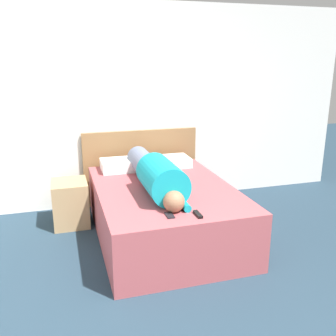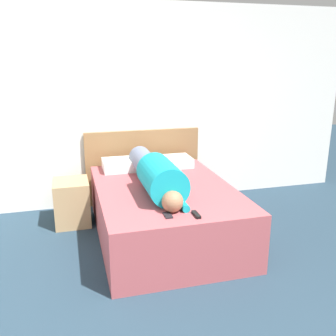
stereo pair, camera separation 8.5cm
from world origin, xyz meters
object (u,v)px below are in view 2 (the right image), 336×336
at_px(bed, 164,212).
at_px(pillow_near_headboard, 123,165).
at_px(nightstand, 72,202).
at_px(cell_phone, 168,215).
at_px(person_lying, 156,174).
at_px(pillow_second, 172,162).
at_px(tv_remote, 196,215).

xyz_separation_m(bed, pillow_near_headboard, (-0.33, 0.76, 0.36)).
distance_m(nightstand, pillow_near_headboard, 0.76).
bearing_deg(pillow_near_headboard, cell_phone, -84.03).
bearing_deg(nightstand, person_lying, -38.52).
distance_m(pillow_second, tv_remote, 1.60).
xyz_separation_m(pillow_near_headboard, tv_remote, (0.40, -1.58, -0.05)).
bearing_deg(nightstand, pillow_near_headboard, 10.66).
distance_m(nightstand, pillow_second, 1.34).
distance_m(bed, cell_phone, 0.84).
bearing_deg(nightstand, bed, -33.24).
relative_size(bed, person_lying, 1.23).
bearing_deg(cell_phone, bed, 77.54).
bearing_deg(tv_remote, bed, 94.89).
height_order(pillow_second, cell_phone, pillow_second).
bearing_deg(tv_remote, person_lying, 102.72).
height_order(bed, pillow_near_headboard, pillow_near_headboard).
bearing_deg(pillow_near_headboard, person_lying, -74.51).
bearing_deg(bed, tv_remote, -85.11).
bearing_deg(pillow_near_headboard, pillow_second, 0.00).
relative_size(bed, pillow_second, 4.29).
height_order(tv_remote, cell_phone, tv_remote).
bearing_deg(bed, cell_phone, -102.46).
height_order(pillow_near_headboard, cell_phone, pillow_near_headboard).
bearing_deg(pillow_second, bed, -112.02).
xyz_separation_m(pillow_near_headboard, cell_phone, (0.16, -1.52, -0.06)).
xyz_separation_m(nightstand, person_lying, (0.87, -0.69, 0.48)).
bearing_deg(nightstand, cell_phone, -60.23).
xyz_separation_m(nightstand, tv_remote, (1.04, -1.46, 0.33)).
xyz_separation_m(pillow_near_headboard, pillow_second, (0.63, 0.00, -0.01)).
height_order(pillow_near_headboard, tv_remote, pillow_near_headboard).
bearing_deg(nightstand, pillow_second, 5.41).
bearing_deg(person_lying, tv_remote, -77.28).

